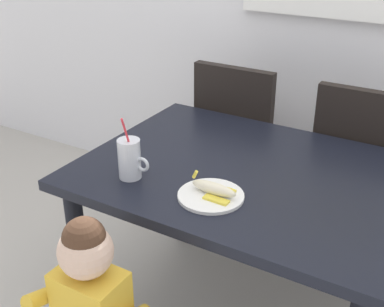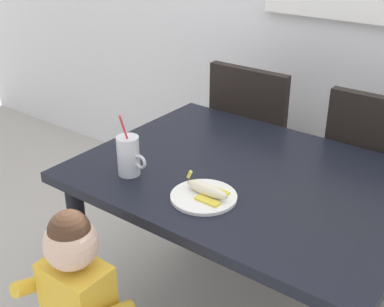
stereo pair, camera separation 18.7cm
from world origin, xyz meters
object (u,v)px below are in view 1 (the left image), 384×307
object	(u,v)px
snack_plate	(211,196)
dining_chair_left	(241,138)
milk_cup	(130,161)
dining_table	(246,194)
peeled_banana	(214,189)
toddler_standing	(91,303)
dining_chair_right	(361,168)

from	to	relation	value
snack_plate	dining_chair_left	bearing A→B (deg)	108.93
milk_cup	dining_chair_left	bearing A→B (deg)	89.42
dining_table	snack_plate	distance (m)	0.27
snack_plate	peeled_banana	xyz separation A→B (m)	(0.01, 0.01, 0.03)
dining_chair_left	toddler_standing	distance (m)	1.35
dining_table	toddler_standing	distance (m)	0.72
snack_plate	milk_cup	bearing A→B (deg)	-175.75
dining_table	toddler_standing	xyz separation A→B (m)	(-0.21, -0.68, -0.12)
dining_chair_right	snack_plate	xyz separation A→B (m)	(-0.32, -0.90, 0.21)
dining_table	snack_plate	size ratio (longest dim) A/B	5.41
dining_chair_right	peeled_banana	bearing A→B (deg)	70.76
dining_chair_right	peeled_banana	distance (m)	0.97
milk_cup	snack_plate	xyz separation A→B (m)	(0.32, 0.02, -0.06)
dining_chair_right	milk_cup	distance (m)	1.16
milk_cup	snack_plate	bearing A→B (deg)	4.25
dining_chair_right	snack_plate	bearing A→B (deg)	70.45
toddler_standing	peeled_banana	bearing A→B (deg)	65.31
dining_chair_left	snack_plate	world-z (taller)	dining_chair_left
dining_chair_left	toddler_standing	xyz separation A→B (m)	(0.12, -1.34, -0.02)
milk_cup	peeled_banana	world-z (taller)	milk_cup
toddler_standing	milk_cup	size ratio (longest dim) A/B	3.37
dining_table	milk_cup	size ratio (longest dim) A/B	5.01
snack_plate	peeled_banana	size ratio (longest dim) A/B	1.33
dining_table	dining_chair_right	bearing A→B (deg)	65.47
toddler_standing	peeled_banana	world-z (taller)	toddler_standing
dining_table	milk_cup	world-z (taller)	milk_cup
dining_chair_right	toddler_standing	bearing A→B (deg)	68.92
dining_chair_right	peeled_banana	xyz separation A→B (m)	(-0.31, -0.89, 0.24)
dining_chair_right	toddler_standing	size ratio (longest dim) A/B	1.15
dining_table	toddler_standing	size ratio (longest dim) A/B	1.49
toddler_standing	snack_plate	size ratio (longest dim) A/B	3.64
dining_table	toddler_standing	world-z (taller)	toddler_standing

